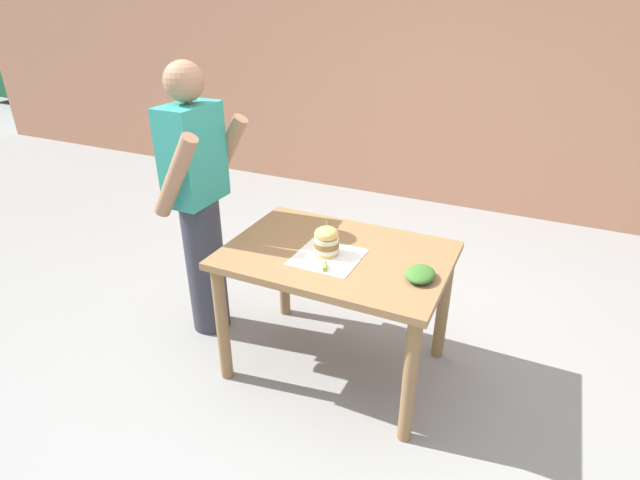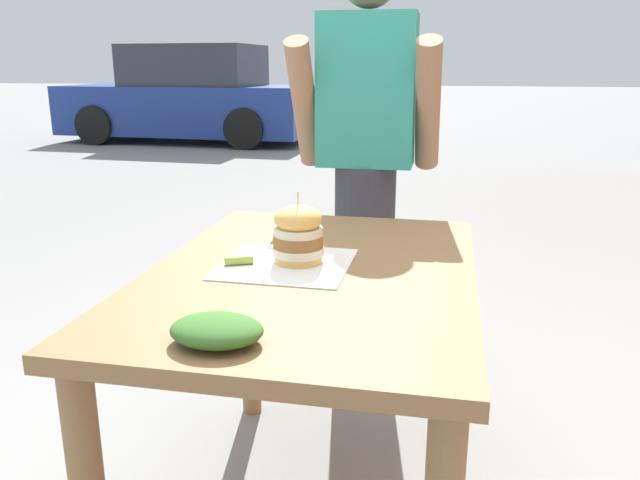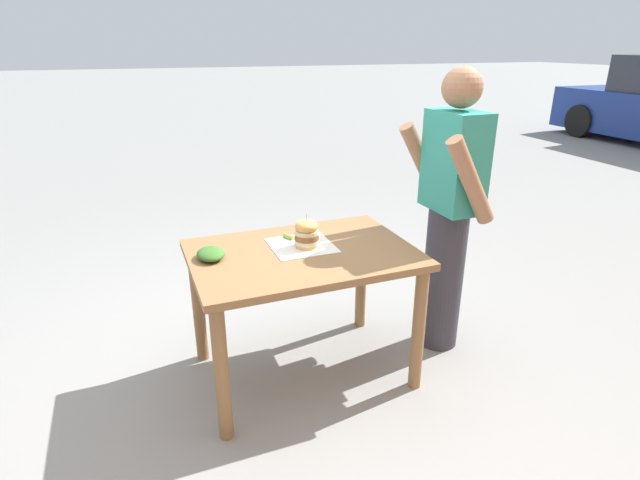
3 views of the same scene
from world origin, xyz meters
The scene contains 7 objects.
patio_table centered at (0.00, 0.00, 0.64)m, with size 0.82×1.18×0.77m.
serving_paper centered at (-0.08, 0.02, 0.77)m, with size 0.33×0.33×0.00m, color white.
sandwich centered at (-0.05, 0.04, 0.85)m, with size 0.14×0.14×0.19m.
pickle_spear centered at (-0.19, -0.02, 0.78)m, with size 0.02×0.02×0.07m, color #8EA83D.
side_salad centered at (-0.08, -0.47, 0.79)m, with size 0.18×0.14×0.05m, color #386B28.
diner_across_table centered at (0.02, 0.90, 0.88)m, with size 0.55×0.35×1.69m.
parked_car_mid_block centered at (-4.01, 8.71, 0.72)m, with size 4.26×1.94×1.60m.
Camera 2 is at (0.32, -1.49, 1.27)m, focal length 35.00 mm.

